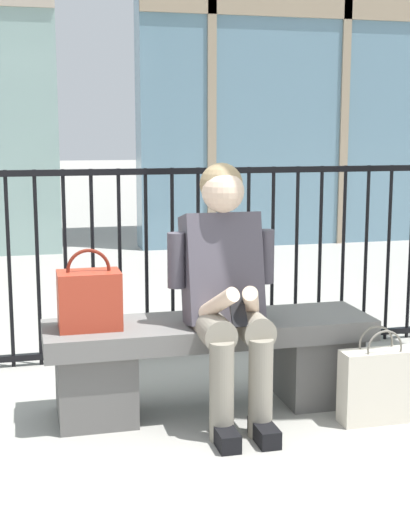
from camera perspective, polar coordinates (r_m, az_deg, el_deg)
ground_plane at (r=3.74m, az=0.38°, el=-11.65°), size 60.00×60.00×0.00m
stone_bench at (r=3.65m, az=0.38°, el=-7.69°), size 1.60×0.44×0.45m
seated_person_with_phone at (r=3.45m, az=1.67°, el=-2.23°), size 0.52×0.66×1.21m
handbag_on_bench at (r=3.46m, az=-8.92°, el=-3.29°), size 0.29×0.19×0.38m
shopping_bag at (r=3.62m, az=13.27°, el=-9.63°), size 0.37×0.12×0.46m
plaza_railing at (r=4.44m, az=-2.52°, el=-0.48°), size 7.31×0.04×1.14m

